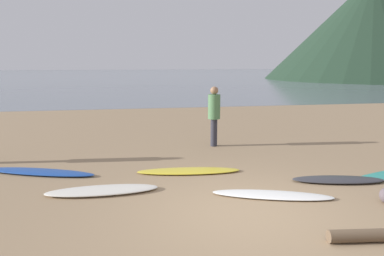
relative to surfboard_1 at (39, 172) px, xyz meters
name	(u,v)px	position (x,y,z in m)	size (l,w,h in m)	color
ground_plane	(173,122)	(3.94, 7.07, -0.15)	(120.00, 120.00, 0.20)	#997C5B
ocean_water	(137,75)	(3.94, 61.28, -0.05)	(140.00, 100.00, 0.01)	slate
headland_hill	(370,28)	(36.40, 39.55, 7.19)	(29.01, 29.01, 14.47)	#1E3323
surfboard_1	(39,172)	(0.00, 0.00, 0.00)	(2.67, 0.48, 0.09)	#1E479E
surfboard_2	(102,190)	(1.48, -1.49, 0.00)	(2.15, 0.59, 0.10)	silver
surfboard_3	(189,171)	(3.35, -0.49, -0.01)	(2.36, 0.54, 0.07)	yellow
surfboard_4	(272,195)	(4.65, -2.27, -0.01)	(2.26, 0.49, 0.07)	white
surfboard_5	(338,180)	(6.35, -1.70, 0.00)	(1.93, 0.51, 0.10)	#333338
person_0	(214,111)	(4.54, 2.00, 1.01)	(0.36, 0.36, 1.79)	#2D2D38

